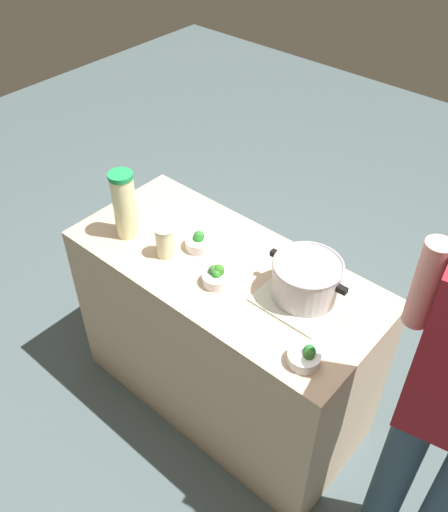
# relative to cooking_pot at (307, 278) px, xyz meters

# --- Properties ---
(ground_plane) EXTENTS (8.00, 8.00, 0.00)m
(ground_plane) POSITION_rel_cooking_pot_xyz_m (-0.35, -0.08, -1.00)
(ground_plane) COLOR #475759
(counter_slab) EXTENTS (1.38, 0.63, 0.91)m
(counter_slab) POSITION_rel_cooking_pot_xyz_m (-0.35, -0.08, -0.54)
(counter_slab) COLOR tan
(counter_slab) RESTS_ON ground_plane
(dish_cloth) EXTENTS (0.30, 0.35, 0.01)m
(dish_cloth) POSITION_rel_cooking_pot_xyz_m (-0.00, 0.00, -0.09)
(dish_cloth) COLOR beige
(dish_cloth) RESTS_ON counter_slab
(cooking_pot) EXTENTS (0.34, 0.27, 0.16)m
(cooking_pot) POSITION_rel_cooking_pot_xyz_m (0.00, 0.00, 0.00)
(cooking_pot) COLOR #B7B7BC
(cooking_pot) RESTS_ON dish_cloth
(lemonade_pitcher) EXTENTS (0.10, 0.10, 0.31)m
(lemonade_pitcher) POSITION_rel_cooking_pot_xyz_m (-0.81, -0.20, 0.07)
(lemonade_pitcher) COLOR beige
(lemonade_pitcher) RESTS_ON counter_slab
(mason_jar) EXTENTS (0.08, 0.08, 0.14)m
(mason_jar) POSITION_rel_cooking_pot_xyz_m (-0.58, -0.19, -0.02)
(mason_jar) COLOR beige
(mason_jar) RESTS_ON counter_slab
(broccoli_bowl_front) EXTENTS (0.12, 0.12, 0.08)m
(broccoli_bowl_front) POSITION_rel_cooking_pot_xyz_m (-0.31, -0.17, -0.06)
(broccoli_bowl_front) COLOR silver
(broccoli_bowl_front) RESTS_ON counter_slab
(broccoli_bowl_center) EXTENTS (0.12, 0.12, 0.08)m
(broccoli_bowl_center) POSITION_rel_cooking_pot_xyz_m (0.19, -0.27, -0.06)
(broccoli_bowl_center) COLOR silver
(broccoli_bowl_center) RESTS_ON counter_slab
(broccoli_bowl_back) EXTENTS (0.13, 0.13, 0.08)m
(broccoli_bowl_back) POSITION_rel_cooking_pot_xyz_m (-0.51, -0.06, -0.06)
(broccoli_bowl_back) COLOR silver
(broccoli_bowl_back) RESTS_ON counter_slab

